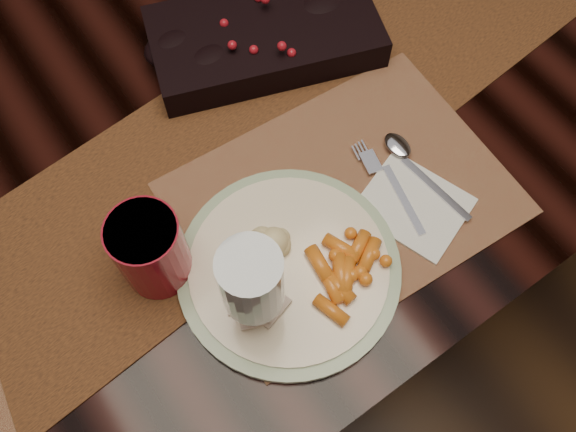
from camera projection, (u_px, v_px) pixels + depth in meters
floor at (235, 273)px, 1.60m from camera, size 5.00×5.00×0.00m
dining_table at (221, 211)px, 1.26m from camera, size 1.80×1.00×0.75m
table_runner at (208, 174)px, 0.87m from camera, size 1.53×0.45×0.00m
centerpiece at (265, 33)px, 0.93m from camera, size 0.39×0.28×0.07m
placemat_main at (343, 198)px, 0.85m from camera, size 0.46×0.35×0.00m
dinner_plate at (289, 268)px, 0.79m from camera, size 0.30×0.30×0.02m
baby_carrots at (345, 275)px, 0.77m from camera, size 0.10×0.09×0.02m
mashed_potatoes at (278, 243)px, 0.78m from camera, size 0.07×0.06×0.04m
turkey_shreds at (258, 310)px, 0.75m from camera, size 0.09×0.08×0.02m
napkin at (414, 205)px, 0.84m from camera, size 0.16×0.17×0.00m
fork at (395, 190)px, 0.85m from camera, size 0.05×0.15×0.00m
spoon at (424, 175)px, 0.85m from camera, size 0.05×0.16×0.00m
red_cup at (151, 250)px, 0.75m from camera, size 0.10×0.10×0.12m
wine_glass at (254, 295)px, 0.69m from camera, size 0.09×0.09×0.20m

